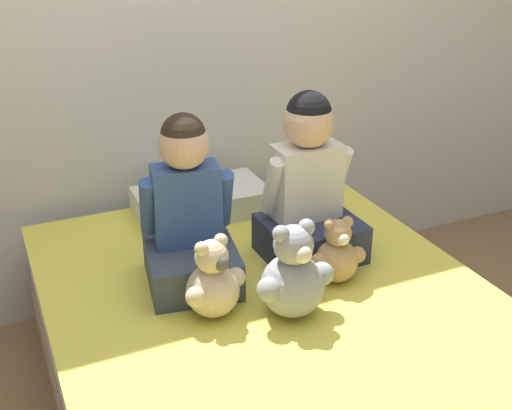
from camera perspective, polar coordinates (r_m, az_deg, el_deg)
wall_behind_bed at (r=2.84m, az=-7.45°, el=15.40°), size 8.00×0.06×2.50m
bed at (r=2.31m, az=2.28°, el=-14.31°), size 1.48×1.95×0.51m
child_on_left at (r=2.20m, az=-6.04°, el=-0.99°), size 0.35×0.38×0.60m
child_on_right at (r=2.36m, az=4.70°, el=1.48°), size 0.35×0.30×0.63m
teddy_bear_held_by_left_child at (r=2.06m, az=-3.84°, el=-6.94°), size 0.22×0.17×0.28m
teddy_bear_held_by_right_child at (r=2.26m, az=7.20°, el=-4.39°), size 0.20×0.15×0.24m
teddy_bear_between_children at (r=2.05m, az=3.30°, el=-6.38°), size 0.27×0.21×0.33m
pillow_at_headboard at (r=2.77m, az=-4.86°, el=0.36°), size 0.55×0.31×0.11m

